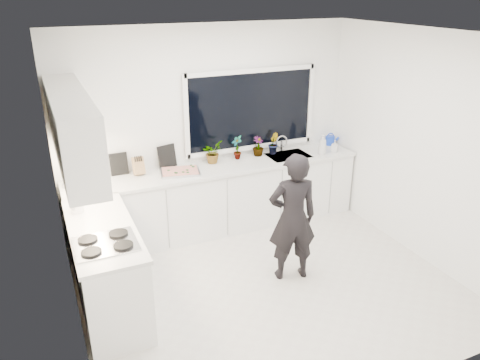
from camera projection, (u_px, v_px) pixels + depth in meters
name	position (u px, v px, depth m)	size (l,w,h in m)	color
floor	(267.00, 285.00, 5.28)	(4.00, 3.50, 0.02)	beige
wall_back	(209.00, 129.00, 6.23)	(4.00, 0.02, 2.70)	white
wall_left	(62.00, 209.00, 3.99)	(0.02, 3.50, 2.70)	white
wall_right	(422.00, 147.00, 5.51)	(0.02, 3.50, 2.70)	white
ceiling	(274.00, 34.00, 4.23)	(4.00, 3.50, 0.02)	white
window	(251.00, 110.00, 6.35)	(1.80, 0.02, 1.00)	black
base_cabinets_back	(219.00, 199.00, 6.32)	(3.92, 0.58, 0.88)	white
base_cabinets_left	(107.00, 269.00, 4.77)	(0.58, 1.60, 0.88)	white
countertop_back	(219.00, 168.00, 6.14)	(3.94, 0.62, 0.04)	silver
countertop_left	(102.00, 229.00, 4.59)	(0.62, 1.60, 0.04)	silver
upper_cabinets	(72.00, 128.00, 4.47)	(0.34, 2.10, 0.70)	white
sink	(288.00, 159.00, 6.55)	(0.58, 0.42, 0.14)	silver
faucet	(282.00, 144.00, 6.66)	(0.03, 0.03, 0.22)	silver
stovetop	(105.00, 243.00, 4.27)	(0.56, 0.48, 0.03)	black
person	(292.00, 218.00, 5.15)	(0.55, 0.36, 1.50)	black
pizza_tray	(180.00, 172.00, 5.91)	(0.49, 0.36, 0.03)	#B7B6BB
pizza	(180.00, 171.00, 5.90)	(0.44, 0.32, 0.01)	red
watering_can	(330.00, 140.00, 6.95)	(0.14, 0.14, 0.13)	#153AC8
paper_towel_roll	(68.00, 176.00, 5.48)	(0.11, 0.11, 0.26)	white
knife_block	(139.00, 166.00, 5.83)	(0.13, 0.10, 0.22)	#A5814C
utensil_crock	(77.00, 205.00, 4.86)	(0.13, 0.13, 0.16)	#ADADB1
picture_frame_large	(119.00, 164.00, 5.82)	(0.22, 0.02, 0.28)	black
picture_frame_small	(167.00, 156.00, 6.05)	(0.25, 0.02, 0.30)	black
herb_plants	(235.00, 149.00, 6.33)	(1.19, 0.35, 0.33)	#26662D
soap_bottles	(326.00, 145.00, 6.55)	(0.34, 0.16, 0.29)	#D8BF66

